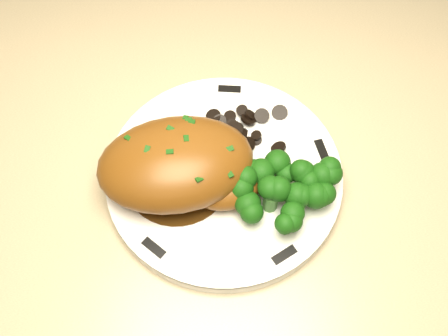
# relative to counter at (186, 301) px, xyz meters

# --- Properties ---
(counter) EXTENTS (1.94, 0.65, 0.96)m
(counter) POSITION_rel_counter_xyz_m (0.00, 0.00, 0.00)
(counter) COLOR brown
(counter) RESTS_ON ground
(plate) EXTENTS (0.30, 0.30, 0.02)m
(plate) POSITION_rel_counter_xyz_m (0.06, 0.02, 0.42)
(plate) COLOR white
(plate) RESTS_ON counter
(rim_accent_0) EXTENTS (0.02, 0.03, 0.00)m
(rim_accent_0) POSITION_rel_counter_xyz_m (0.16, 0.05, 0.43)
(rim_accent_0) COLOR black
(rim_accent_0) RESTS_ON plate
(rim_accent_1) EXTENTS (0.03, 0.01, 0.00)m
(rim_accent_1) POSITION_rel_counter_xyz_m (0.06, 0.12, 0.43)
(rim_accent_1) COLOR black
(rim_accent_1) RESTS_ON plate
(rim_accent_2) EXTENTS (0.02, 0.03, 0.00)m
(rim_accent_2) POSITION_rel_counter_xyz_m (-0.04, 0.05, 0.43)
(rim_accent_2) COLOR black
(rim_accent_2) RESTS_ON plate
(rim_accent_3) EXTENTS (0.03, 0.02, 0.00)m
(rim_accent_3) POSITION_rel_counter_xyz_m (0.00, -0.07, 0.43)
(rim_accent_3) COLOR black
(rim_accent_3) RESTS_ON plate
(rim_accent_4) EXTENTS (0.03, 0.02, 0.00)m
(rim_accent_4) POSITION_rel_counter_xyz_m (0.13, -0.07, 0.43)
(rim_accent_4) COLOR black
(rim_accent_4) RESTS_ON plate
(gravy_pool) EXTENTS (0.11, 0.11, 0.00)m
(gravy_pool) POSITION_rel_counter_xyz_m (0.02, 0.01, 0.43)
(gravy_pool) COLOR #3C230A
(gravy_pool) RESTS_ON plate
(chicken_breast) EXTENTS (0.18, 0.14, 0.06)m
(chicken_breast) POSITION_rel_counter_xyz_m (0.02, 0.01, 0.46)
(chicken_breast) COLOR brown
(chicken_breast) RESTS_ON plate
(mushroom_pile) EXTENTS (0.07, 0.05, 0.02)m
(mushroom_pile) POSITION_rel_counter_xyz_m (0.08, 0.07, 0.43)
(mushroom_pile) COLOR black
(mushroom_pile) RESTS_ON plate
(broccoli_florets) EXTENTS (0.10, 0.08, 0.03)m
(broccoli_florets) POSITION_rel_counter_xyz_m (0.12, -0.01, 0.45)
(broccoli_florets) COLOR #447F35
(broccoli_florets) RESTS_ON plate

